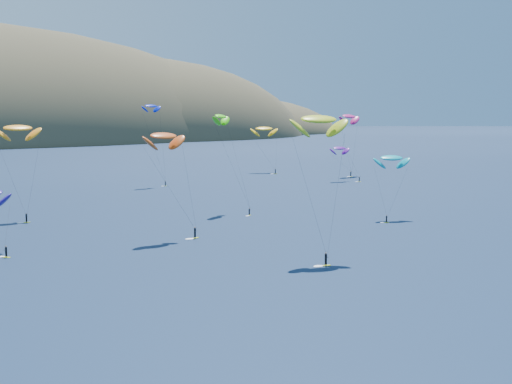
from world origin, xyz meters
The scene contains 9 objects.
kitesurfer_1 centered at (-41.20, 131.88, 20.51)m, with size 10.18×10.92×23.29m.
kitesurfer_2 centered at (-11.57, 60.96, 23.12)m, with size 10.76×11.21×25.94m.
kitesurfer_3 centered at (2.65, 115.50, 22.98)m, with size 7.94×14.39×25.08m.
kitesurfer_4 centered at (14.93, 178.75, 25.66)m, with size 7.28×7.94×27.65m.
kitesurfer_5 centered at (28.95, 84.20, 13.72)m, with size 11.05×8.69×16.01m.
kitesurfer_6 centered at (74.27, 154.27, 11.28)m, with size 8.36×8.71×13.41m.
kitesurfer_8 centered at (91.41, 168.81, 21.97)m, with size 11.13×9.51×24.91m.
kitesurfer_9 centered at (-25.25, 91.06, 19.67)m, with size 9.73×7.59×22.24m.
kitesurfer_11 centered at (73.08, 197.93, 17.01)m, with size 11.37×15.24×19.91m.
Camera 1 is at (-87.85, -32.02, 25.00)m, focal length 50.00 mm.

